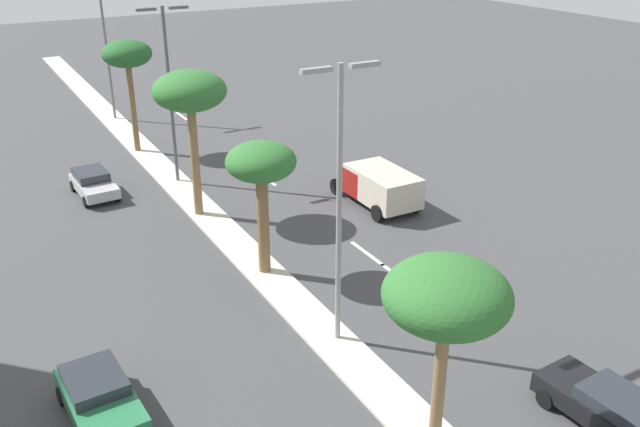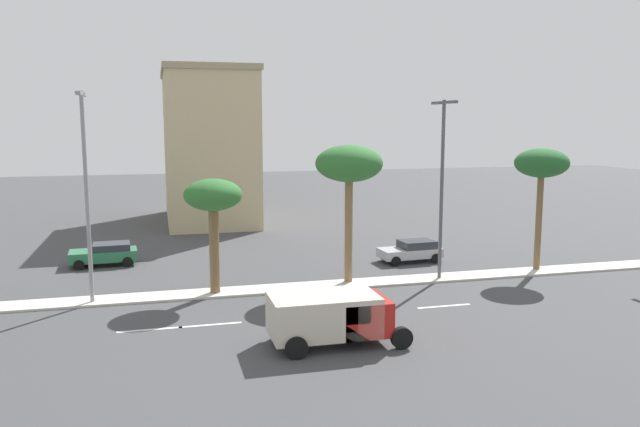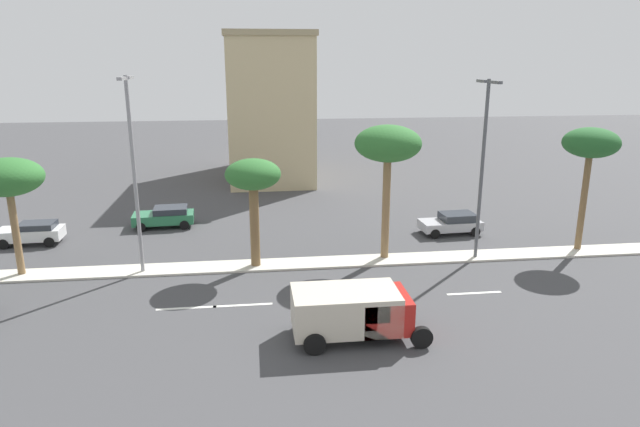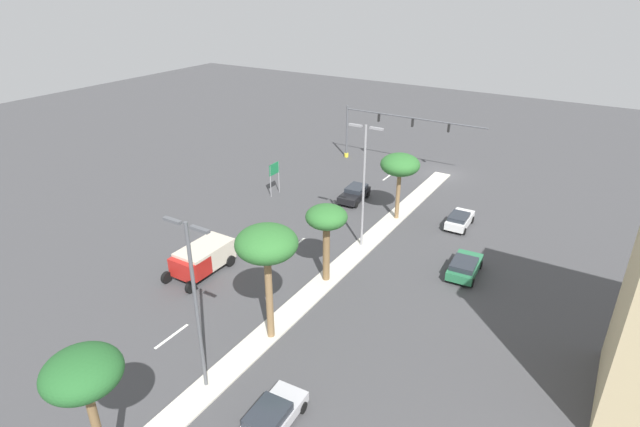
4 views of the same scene
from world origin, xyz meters
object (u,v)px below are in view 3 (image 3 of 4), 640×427
palm_tree_trailing (253,178)px  sedan_white_trailing (32,232)px  street_lamp_trailing (133,161)px  palm_tree_left (591,145)px  street_lamp_near (483,156)px  box_truck (356,310)px  commercial_building (270,107)px  sedan_silver_far (452,223)px  sedan_green_outboard (165,216)px  palm_tree_rear (388,146)px  palm_tree_inboard (7,178)px

palm_tree_trailing → sedan_white_trailing: 15.74m
street_lamp_trailing → palm_tree_left: bearing=91.3°
street_lamp_near → box_truck: street_lamp_near is taller
commercial_building → sedan_silver_far: size_ratio=3.47×
sedan_green_outboard → commercial_building: bearing=154.5°
palm_tree_rear → sedan_green_outboard: 16.99m
palm_tree_left → palm_tree_rear: bearing=-90.0°
palm_tree_rear → sedan_green_outboard: size_ratio=1.83×
palm_tree_inboard → palm_tree_trailing: size_ratio=1.04×
palm_tree_inboard → box_truck: 19.38m
commercial_building → street_lamp_near: 27.87m
sedan_silver_far → commercial_building: bearing=-151.5°
palm_tree_left → sedan_silver_far: bearing=-123.6°
box_truck → palm_tree_trailing: bearing=-155.0°
street_lamp_near → sedan_green_outboard: 21.57m
palm_tree_rear → palm_tree_left: bearing=90.0°
commercial_building → sedan_silver_far: bearing=28.5°
commercial_building → palm_tree_rear: bearing=12.7°
sedan_green_outboard → sedan_silver_far: 19.69m
palm_tree_trailing → street_lamp_trailing: bearing=-88.3°
palm_tree_inboard → street_lamp_near: 25.39m
commercial_building → sedan_white_trailing: 25.93m
palm_tree_inboard → commercial_building: bearing=150.2°
sedan_white_trailing → palm_tree_trailing: bearing=67.4°
street_lamp_trailing → palm_tree_trailing: bearing=91.7°
palm_tree_inboard → palm_tree_left: 32.15m
street_lamp_near → sedan_silver_far: (-4.85, 0.32, -5.30)m
palm_tree_inboard → sedan_silver_far: size_ratio=1.54×
sedan_white_trailing → box_truck: 23.21m
sedan_green_outboard → street_lamp_near: bearing=65.1°
sedan_silver_far → box_truck: size_ratio=0.74×
palm_tree_inboard → palm_tree_rear: 20.11m
palm_tree_rear → street_lamp_near: bearing=83.8°
palm_tree_trailing → street_lamp_trailing: size_ratio=0.58×
commercial_building → sedan_white_trailing: size_ratio=3.66×
commercial_building → palm_tree_left: (25.03, 17.72, -0.41)m
street_lamp_near → palm_tree_trailing: bearing=-90.8°
palm_tree_left → sedan_white_trailing: (-5.40, -33.53, -5.70)m
palm_tree_inboard → sedan_green_outboard: bearing=142.6°
street_lamp_trailing → sedan_silver_far: 20.60m
sedan_green_outboard → sedan_white_trailing: bearing=-70.1°
sedan_green_outboard → palm_tree_rear: bearing=58.9°
commercial_building → palm_tree_inboard: bearing=-29.8°
palm_tree_inboard → sedan_white_trailing: 7.37m
palm_tree_inboard → street_lamp_near: bearing=89.1°
box_truck → palm_tree_inboard: bearing=-118.4°
commercial_building → sedan_white_trailing: (19.63, -15.81, -6.11)m
palm_tree_left → sedan_silver_far: 9.60m
palm_tree_trailing → box_truck: (8.76, 4.08, -3.88)m
palm_tree_inboard → palm_tree_trailing: palm_tree_inboard is taller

